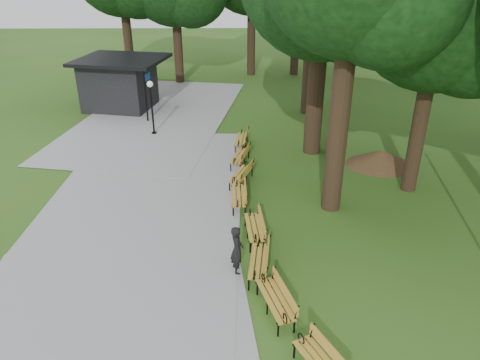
{
  "coord_description": "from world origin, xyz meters",
  "views": [
    {
      "loc": [
        -0.31,
        -12.14,
        8.72
      ],
      "look_at": [
        -0.05,
        3.15,
        1.1
      ],
      "focal_mm": 34.09,
      "sensor_mm": 36.0,
      "label": 1
    }
  ],
  "objects_px": {
    "bench_7": "(241,139)",
    "bench_3": "(254,227)",
    "person": "(237,250)",
    "lawn_tree_1": "(442,3)",
    "bench_2": "(258,261)",
    "dirt_mound": "(381,158)",
    "bench_5": "(241,174)",
    "bench_1": "(275,300)",
    "bench_4": "(239,195)",
    "bench_6": "(240,156)",
    "lamp_post": "(151,96)",
    "kiosk": "(119,83)"
  },
  "relations": [
    {
      "from": "kiosk",
      "to": "lawn_tree_1",
      "type": "bearing_deg",
      "value": -26.27
    },
    {
      "from": "lamp_post",
      "to": "bench_1",
      "type": "relative_size",
      "value": 1.52
    },
    {
      "from": "person",
      "to": "lawn_tree_1",
      "type": "xyz_separation_m",
      "value": [
        7.12,
        5.34,
        6.41
      ]
    },
    {
      "from": "bench_3",
      "to": "bench_5",
      "type": "height_order",
      "value": "same"
    },
    {
      "from": "kiosk",
      "to": "person",
      "type": "bearing_deg",
      "value": -54.68
    },
    {
      "from": "person",
      "to": "dirt_mound",
      "type": "height_order",
      "value": "person"
    },
    {
      "from": "lawn_tree_1",
      "to": "person",
      "type": "bearing_deg",
      "value": -143.11
    },
    {
      "from": "bench_5",
      "to": "bench_6",
      "type": "bearing_deg",
      "value": -159.61
    },
    {
      "from": "lamp_post",
      "to": "lawn_tree_1",
      "type": "height_order",
      "value": "lawn_tree_1"
    },
    {
      "from": "person",
      "to": "bench_2",
      "type": "relative_size",
      "value": 0.84
    },
    {
      "from": "bench_2",
      "to": "bench_3",
      "type": "distance_m",
      "value": 1.9
    },
    {
      "from": "person",
      "to": "lawn_tree_1",
      "type": "relative_size",
      "value": 0.15
    },
    {
      "from": "bench_3",
      "to": "bench_6",
      "type": "bearing_deg",
      "value": 179.46
    },
    {
      "from": "bench_4",
      "to": "lawn_tree_1",
      "type": "distance_m",
      "value": 9.83
    },
    {
      "from": "kiosk",
      "to": "lawn_tree_1",
      "type": "height_order",
      "value": "lawn_tree_1"
    },
    {
      "from": "bench_4",
      "to": "bench_6",
      "type": "distance_m",
      "value": 3.78
    },
    {
      "from": "lamp_post",
      "to": "dirt_mound",
      "type": "height_order",
      "value": "lamp_post"
    },
    {
      "from": "lamp_post",
      "to": "dirt_mound",
      "type": "bearing_deg",
      "value": -20.91
    },
    {
      "from": "bench_7",
      "to": "bench_3",
      "type": "bearing_deg",
      "value": 8.44
    },
    {
      "from": "bench_1",
      "to": "bench_2",
      "type": "height_order",
      "value": "same"
    },
    {
      "from": "bench_1",
      "to": "bench_6",
      "type": "height_order",
      "value": "same"
    },
    {
      "from": "lamp_post",
      "to": "bench_4",
      "type": "distance_m",
      "value": 9.17
    },
    {
      "from": "dirt_mound",
      "to": "bench_5",
      "type": "height_order",
      "value": "bench_5"
    },
    {
      "from": "bench_4",
      "to": "lawn_tree_1",
      "type": "xyz_separation_m",
      "value": [
        7.01,
        1.26,
        6.76
      ]
    },
    {
      "from": "bench_2",
      "to": "bench_5",
      "type": "xyz_separation_m",
      "value": [
        -0.41,
        6.02,
        0.0
      ]
    },
    {
      "from": "person",
      "to": "bench_6",
      "type": "distance_m",
      "value": 7.86
    },
    {
      "from": "person",
      "to": "lawn_tree_1",
      "type": "height_order",
      "value": "lawn_tree_1"
    },
    {
      "from": "person",
      "to": "lamp_post",
      "type": "height_order",
      "value": "lamp_post"
    },
    {
      "from": "lamp_post",
      "to": "bench_1",
      "type": "distance_m",
      "value": 14.81
    },
    {
      "from": "bench_7",
      "to": "lawn_tree_1",
      "type": "distance_m",
      "value": 10.66
    },
    {
      "from": "lawn_tree_1",
      "to": "bench_1",
      "type": "bearing_deg",
      "value": -130.61
    },
    {
      "from": "kiosk",
      "to": "bench_3",
      "type": "xyz_separation_m",
      "value": [
        7.7,
        -14.83,
        -1.13
      ]
    },
    {
      "from": "bench_6",
      "to": "bench_7",
      "type": "relative_size",
      "value": 1.0
    },
    {
      "from": "bench_3",
      "to": "bench_7",
      "type": "bearing_deg",
      "value": 177.77
    },
    {
      "from": "bench_3",
      "to": "bench_6",
      "type": "distance_m",
      "value": 6.05
    },
    {
      "from": "kiosk",
      "to": "bench_1",
      "type": "relative_size",
      "value": 2.64
    },
    {
      "from": "dirt_mound",
      "to": "bench_5",
      "type": "xyz_separation_m",
      "value": [
        -6.42,
        -1.78,
        0.07
      ]
    },
    {
      "from": "bench_7",
      "to": "lawn_tree_1",
      "type": "bearing_deg",
      "value": 62.11
    },
    {
      "from": "kiosk",
      "to": "bench_1",
      "type": "bearing_deg",
      "value": -54.07
    },
    {
      "from": "bench_5",
      "to": "bench_7",
      "type": "relative_size",
      "value": 1.0
    },
    {
      "from": "bench_1",
      "to": "lawn_tree_1",
      "type": "relative_size",
      "value": 0.18
    },
    {
      "from": "lawn_tree_1",
      "to": "dirt_mound",
      "type": "bearing_deg",
      "value": 100.99
    },
    {
      "from": "bench_4",
      "to": "bench_5",
      "type": "height_order",
      "value": "same"
    },
    {
      "from": "dirt_mound",
      "to": "bench_6",
      "type": "relative_size",
      "value": 1.39
    },
    {
      "from": "lamp_post",
      "to": "lawn_tree_1",
      "type": "distance_m",
      "value": 14.16
    },
    {
      "from": "lamp_post",
      "to": "bench_3",
      "type": "height_order",
      "value": "lamp_post"
    },
    {
      "from": "lamp_post",
      "to": "bench_3",
      "type": "xyz_separation_m",
      "value": [
        4.93,
        -10.11,
        -1.66
      ]
    },
    {
      "from": "lamp_post",
      "to": "bench_1",
      "type": "bearing_deg",
      "value": -68.75
    },
    {
      "from": "kiosk",
      "to": "lawn_tree_1",
      "type": "relative_size",
      "value": 0.48
    },
    {
      "from": "bench_1",
      "to": "bench_4",
      "type": "height_order",
      "value": "same"
    }
  ]
}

